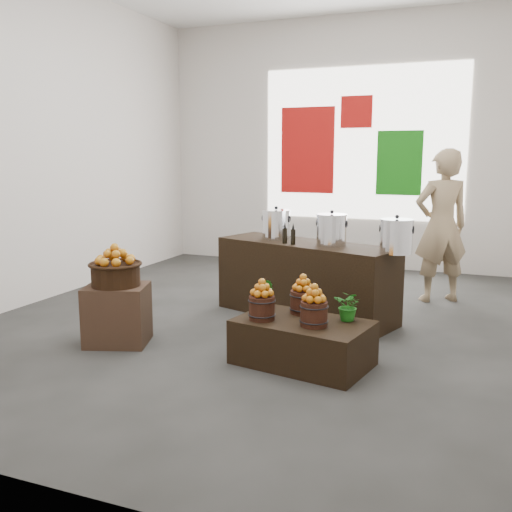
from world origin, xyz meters
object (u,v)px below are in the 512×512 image
at_px(crate, 117,315).
at_px(counter, 305,280).
at_px(wicker_basket, 116,275).
at_px(display_table, 303,342).
at_px(stock_pot_right, 396,237).
at_px(stock_pot_left, 276,225).
at_px(stock_pot_center, 332,231).
at_px(shopper, 441,226).

xyz_separation_m(crate, counter, (1.43, 1.60, 0.14)).
relative_size(wicker_basket, display_table, 0.41).
bearing_deg(stock_pot_right, crate, -152.95).
height_order(wicker_basket, counter, counter).
bearing_deg(counter, stock_pot_left, 180.00).
bearing_deg(stock_pot_right, stock_pot_left, 161.78).
bearing_deg(stock_pot_center, wicker_basket, -139.36).
relative_size(display_table, shopper, 0.60).
distance_m(display_table, stock_pot_right, 1.53).
height_order(stock_pot_center, stock_pot_right, same).
bearing_deg(stock_pot_center, crate, -139.36).
xyz_separation_m(counter, shopper, (1.36, 1.29, 0.53)).
relative_size(stock_pot_center, stock_pot_right, 1.00).
height_order(crate, counter, counter).
height_order(stock_pot_left, shopper, shopper).
xyz_separation_m(counter, stock_pot_left, (-0.41, 0.13, 0.59)).
xyz_separation_m(crate, stock_pot_right, (2.46, 1.26, 0.73)).
distance_m(crate, stock_pot_left, 2.14).
bearing_deg(stock_pot_center, display_table, -85.63).
relative_size(crate, stock_pot_right, 1.80).
bearing_deg(wicker_basket, display_table, 3.80).
bearing_deg(stock_pot_left, stock_pot_center, -18.22).
distance_m(crate, stock_pot_right, 2.86).
bearing_deg(crate, stock_pot_center, 40.64).
bearing_deg(stock_pot_left, counter, -18.22).
bearing_deg(wicker_basket, stock_pot_left, 59.49).
bearing_deg(stock_pot_left, wicker_basket, -120.51).
relative_size(wicker_basket, shopper, 0.24).
height_order(wicker_basket, display_table, wicker_basket).
relative_size(display_table, stock_pot_right, 3.54).
height_order(counter, shopper, shopper).
relative_size(display_table, counter, 0.55).
xyz_separation_m(display_table, shopper, (0.94, 2.77, 0.75)).
relative_size(crate, display_table, 0.51).
bearing_deg(display_table, counter, 116.71).
distance_m(counter, stock_pot_left, 0.73).
xyz_separation_m(stock_pot_center, shopper, (1.04, 1.40, -0.06)).
distance_m(crate, counter, 2.15).
height_order(wicker_basket, stock_pot_right, stock_pot_right).
bearing_deg(stock_pot_left, display_table, -62.84).
distance_m(stock_pot_left, stock_pot_right, 1.52).
bearing_deg(stock_pot_left, shopper, 33.28).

